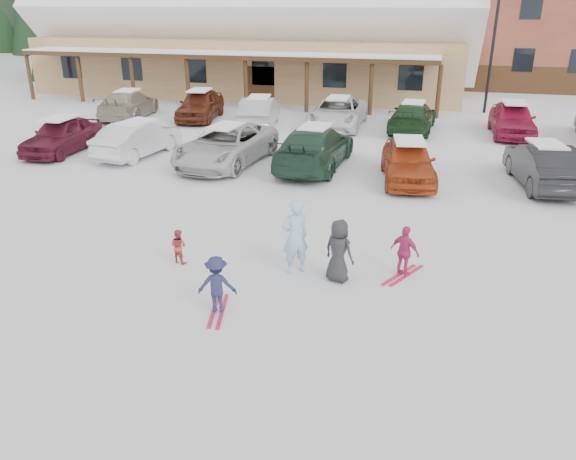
% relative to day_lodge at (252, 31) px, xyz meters
% --- Properties ---
extents(ground, '(160.00, 160.00, 0.00)m').
position_rel_day_lodge_xyz_m(ground, '(9.00, -27.96, -3.94)').
color(ground, white).
rests_on(ground, ground).
extents(day_lodge, '(29.12, 12.50, 10.38)m').
position_rel_day_lodge_xyz_m(day_lodge, '(0.00, 0.00, 0.00)').
color(day_lodge, tan).
rests_on(day_lodge, ground).
extents(lamp_post, '(0.50, 0.25, 6.49)m').
position_rel_day_lodge_xyz_m(lamp_post, '(15.24, -4.88, -0.29)').
color(lamp_post, black).
rests_on(lamp_post, ground).
extents(conifer_0, '(4.40, 4.40, 10.20)m').
position_rel_day_lodge_xyz_m(conifer_0, '(-17.00, 2.04, 1.74)').
color(conifer_0, black).
rests_on(conifer_0, ground).
extents(conifer_3, '(3.96, 3.96, 9.18)m').
position_rel_day_lodge_xyz_m(conifer_3, '(15.00, 16.04, 1.17)').
color(conifer_3, black).
rests_on(conifer_3, ground).
extents(adult_skier, '(0.78, 0.74, 1.80)m').
position_rel_day_lodge_xyz_m(adult_skier, '(9.50, -27.08, -3.04)').
color(adult_skier, '#9AC1E1').
rests_on(adult_skier, ground).
extents(toddler_red, '(0.48, 0.42, 0.86)m').
position_rel_day_lodge_xyz_m(toddler_red, '(6.64, -27.26, -3.51)').
color(toddler_red, '#B53E31').
rests_on(toddler_red, ground).
extents(child_navy, '(0.88, 0.62, 1.23)m').
position_rel_day_lodge_xyz_m(child_navy, '(8.39, -29.23, -3.33)').
color(child_navy, '#202246').
rests_on(child_navy, ground).
extents(skis_child_navy, '(0.49, 1.41, 0.03)m').
position_rel_day_lodge_xyz_m(skis_child_navy, '(8.39, -29.23, -3.93)').
color(skis_child_navy, '#C51C41').
rests_on(skis_child_navy, ground).
extents(child_magenta, '(0.78, 0.61, 1.24)m').
position_rel_day_lodge_xyz_m(child_magenta, '(11.99, -26.66, -3.33)').
color(child_magenta, '#C22A68').
rests_on(child_magenta, ground).
extents(skis_child_magenta, '(0.84, 1.33, 0.03)m').
position_rel_day_lodge_xyz_m(skis_child_magenta, '(11.99, -26.66, -3.93)').
color(skis_child_magenta, '#C51C41').
rests_on(skis_child_magenta, ground).
extents(bystander_dark, '(0.85, 0.73, 1.47)m').
position_rel_day_lodge_xyz_m(bystander_dark, '(10.55, -27.25, -3.21)').
color(bystander_dark, '#262729').
rests_on(bystander_dark, ground).
extents(parked_car_0, '(1.82, 4.30, 1.45)m').
position_rel_day_lodge_xyz_m(parked_car_0, '(-2.53, -18.57, -3.22)').
color(parked_car_0, '#571526').
rests_on(parked_car_0, ground).
extents(parked_car_1, '(2.09, 4.45, 1.41)m').
position_rel_day_lodge_xyz_m(parked_car_1, '(0.81, -18.32, -3.24)').
color(parked_car_1, silver).
rests_on(parked_car_1, ground).
extents(parked_car_2, '(3.12, 5.66, 1.50)m').
position_rel_day_lodge_xyz_m(parked_car_2, '(4.73, -18.58, -3.19)').
color(parked_car_2, '#BDBDBD').
rests_on(parked_car_2, ground).
extents(parked_car_3, '(2.48, 5.51, 1.57)m').
position_rel_day_lodge_xyz_m(parked_car_3, '(8.14, -18.22, -3.16)').
color(parked_car_3, '#203F2D').
rests_on(parked_car_3, ground).
extents(parked_car_4, '(2.32, 4.50, 1.46)m').
position_rel_day_lodge_xyz_m(parked_car_4, '(11.66, -19.13, -3.21)').
color(parked_car_4, '#AE4018').
rests_on(parked_car_4, ground).
extents(parked_car_5, '(2.18, 4.67, 1.48)m').
position_rel_day_lodge_xyz_m(parked_car_5, '(16.16, -18.62, -3.20)').
color(parked_car_5, black).
rests_on(parked_car_5, ground).
extents(parked_car_7, '(2.83, 5.33, 1.47)m').
position_rel_day_lodge_xyz_m(parked_car_7, '(-3.52, -11.24, -3.21)').
color(parked_car_7, gray).
rests_on(parked_car_7, ground).
extents(parked_car_8, '(2.41, 4.77, 1.56)m').
position_rel_day_lodge_xyz_m(parked_car_8, '(0.38, -10.65, -3.17)').
color(parked_car_8, '#5F2614').
rests_on(parked_car_8, ground).
extents(parked_car_9, '(2.19, 4.67, 1.48)m').
position_rel_day_lodge_xyz_m(parked_car_9, '(3.94, -11.57, -3.20)').
color(parked_car_9, '#A5A6AB').
rests_on(parked_car_9, ground).
extents(parked_car_10, '(2.48, 5.35, 1.49)m').
position_rel_day_lodge_xyz_m(parked_car_10, '(7.80, -10.88, -3.20)').
color(parked_car_10, white).
rests_on(parked_car_10, ground).
extents(parked_car_11, '(2.30, 4.96, 1.40)m').
position_rel_day_lodge_xyz_m(parked_car_11, '(11.46, -10.84, -3.24)').
color(parked_car_11, '#1A3A1C').
rests_on(parked_car_11, ground).
extents(parked_car_12, '(1.93, 4.60, 1.55)m').
position_rel_day_lodge_xyz_m(parked_car_12, '(16.02, -10.67, -3.17)').
color(parked_car_12, '#9B183D').
rests_on(parked_car_12, ground).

